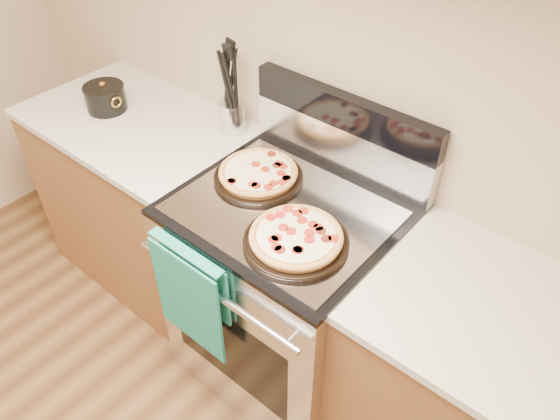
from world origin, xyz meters
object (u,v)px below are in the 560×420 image
Objects in this scene: saucepan at (106,99)px; range_body at (287,295)px; pepperoni_pizza_back at (258,174)px; pepperoni_pizza_front at (296,238)px; utensil_crock at (232,117)px.

range_body is at bearing -0.56° from saucepan.
pepperoni_pizza_front is (0.32, -0.18, 0.00)m from pepperoni_pizza_back.
saucepan is (-0.54, -0.23, -0.01)m from utensil_crock.
range_body is 6.73× the size of utensil_crock.
utensil_crock is 0.59m from saucepan.
pepperoni_pizza_back is 0.37m from utensil_crock.
pepperoni_pizza_front is 1.97× the size of saucepan.
range_body is at bearing 136.68° from pepperoni_pizza_front.
saucepan is at bearing 173.21° from pepperoni_pizza_front.
pepperoni_pizza_front is 1.18m from saucepan.
range_body is 2.79× the size of pepperoni_pizza_back.
saucepan reaches higher than pepperoni_pizza_back.
pepperoni_pizza_back is 0.96× the size of pepperoni_pizza_front.
pepperoni_pizza_back is (-0.18, 0.05, 0.50)m from range_body.
saucepan is at bearing -177.57° from pepperoni_pizza_back.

